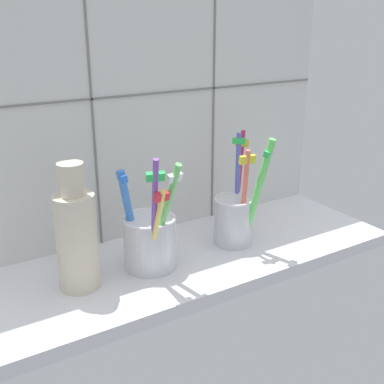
{
  "coord_description": "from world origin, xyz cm",
  "views": [
    {
      "loc": [
        -35.0,
        -56.48,
        36.54
      ],
      "look_at": [
        0.0,
        0.48,
        11.95
      ],
      "focal_mm": 45.21,
      "sensor_mm": 36.0,
      "label": 1
    }
  ],
  "objects": [
    {
      "name": "counter_slab",
      "position": [
        0.0,
        0.0,
        1.0
      ],
      "size": [
        64.0,
        22.0,
        2.0
      ],
      "primitive_type": "cube",
      "color": "silver",
      "rests_on": "ground"
    },
    {
      "name": "tile_wall_back",
      "position": [
        0.0,
        12.0,
        22.5
      ],
      "size": [
        64.0,
        2.2,
        45.0
      ],
      "color": "silver",
      "rests_on": "ground"
    },
    {
      "name": "toothbrush_cup_left",
      "position": [
        -7.53,
        0.19,
        6.54
      ],
      "size": [
        7.91,
        11.27,
        18.25
      ],
      "color": "silver",
      "rests_on": "counter_slab"
    },
    {
      "name": "toothbrush_cup_right",
      "position": [
        7.72,
        0.31,
        6.86
      ],
      "size": [
        8.94,
        11.38,
        17.89
      ],
      "color": "silver",
      "rests_on": "counter_slab"
    },
    {
      "name": "ceramic_vase",
      "position": [
        -17.99,
        0.43,
        9.5
      ],
      "size": [
        5.42,
        5.42,
        17.37
      ],
      "color": "beige",
      "rests_on": "counter_slab"
    }
  ]
}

